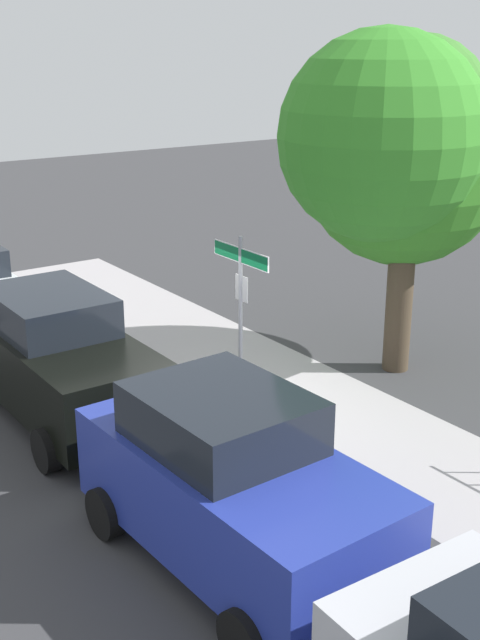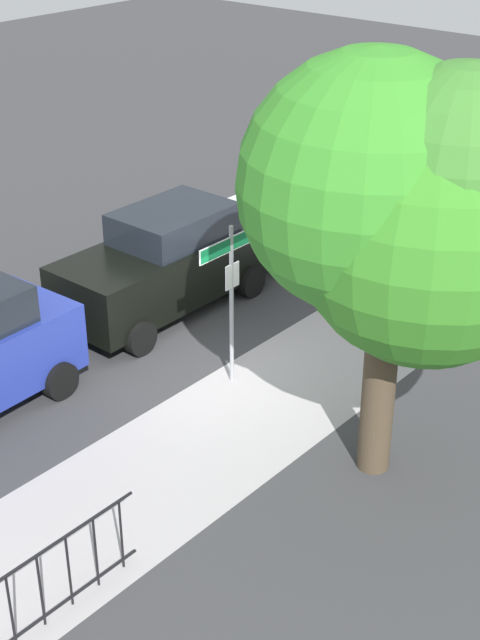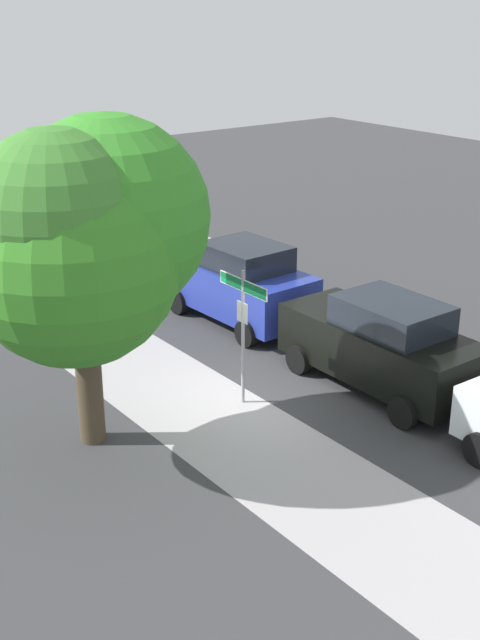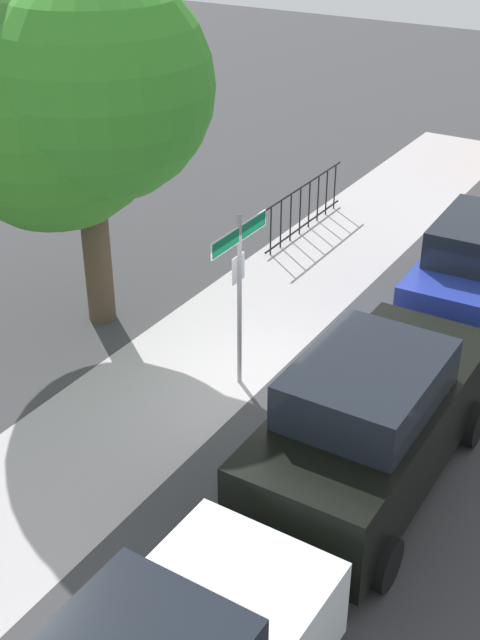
{
  "view_description": "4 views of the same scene",
  "coord_description": "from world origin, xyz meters",
  "px_view_note": "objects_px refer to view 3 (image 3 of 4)",
  "views": [
    {
      "loc": [
        10.21,
        -6.82,
        5.73
      ],
      "look_at": [
        0.37,
        0.1,
        1.6
      ],
      "focal_mm": 46.0,
      "sensor_mm": 36.0,
      "label": 1
    },
    {
      "loc": [
        10.08,
        9.17,
        8.25
      ],
      "look_at": [
        0.37,
        0.93,
        1.5
      ],
      "focal_mm": 51.82,
      "sensor_mm": 36.0,
      "label": 2
    },
    {
      "loc": [
        -11.95,
        9.44,
        7.7
      ],
      "look_at": [
        0.2,
        0.29,
        1.69
      ],
      "focal_mm": 46.18,
      "sensor_mm": 36.0,
      "label": 3
    },
    {
      "loc": [
        -9.41,
        -5.35,
        7.33
      ],
      "look_at": [
        -1.01,
        -0.2,
        1.75
      ],
      "focal_mm": 47.23,
      "sensor_mm": 36.0,
      "label": 4
    }
  ],
  "objects_px": {
    "car_orange": "(60,210)",
    "car_blue": "(241,283)",
    "street_sign": "(243,311)",
    "car_black": "(382,344)",
    "shade_tree": "(84,235)",
    "car_silver": "(144,240)"
  },
  "relations": [
    {
      "from": "car_orange",
      "to": "car_blue",
      "type": "bearing_deg",
      "value": -178.12
    },
    {
      "from": "street_sign",
      "to": "car_black",
      "type": "bearing_deg",
      "value": -114.18
    },
    {
      "from": "car_blue",
      "to": "shade_tree",
      "type": "bearing_deg",
      "value": 118.62
    },
    {
      "from": "shade_tree",
      "to": "car_orange",
      "type": "bearing_deg",
      "value": -22.91
    },
    {
      "from": "street_sign",
      "to": "car_blue",
      "type": "xyz_separation_m",
      "value": [
        3.6,
        -2.66,
        -0.95
      ]
    },
    {
      "from": "car_black",
      "to": "car_orange",
      "type": "bearing_deg",
      "value": 1.71
    },
    {
      "from": "street_sign",
      "to": "car_orange",
      "type": "relative_size",
      "value": 0.62
    },
    {
      "from": "shade_tree",
      "to": "car_blue",
      "type": "distance_m",
      "value": 7.43
    },
    {
      "from": "car_black",
      "to": "car_silver",
      "type": "bearing_deg",
      "value": 0.1
    },
    {
      "from": "car_black",
      "to": "car_silver",
      "type": "xyz_separation_m",
      "value": [
        9.6,
        -0.03,
        0.02
      ]
    },
    {
      "from": "car_silver",
      "to": "car_orange",
      "type": "distance_m",
      "value": 4.82
    },
    {
      "from": "shade_tree",
      "to": "car_silver",
      "type": "relative_size",
      "value": 1.27
    },
    {
      "from": "car_black",
      "to": "car_orange",
      "type": "height_order",
      "value": "car_orange"
    },
    {
      "from": "car_black",
      "to": "car_blue",
      "type": "distance_m",
      "value": 4.8
    },
    {
      "from": "car_blue",
      "to": "street_sign",
      "type": "bearing_deg",
      "value": 141.58
    },
    {
      "from": "car_blue",
      "to": "car_silver",
      "type": "xyz_separation_m",
      "value": [
        4.79,
        -0.06,
        -0.0
      ]
    },
    {
      "from": "shade_tree",
      "to": "car_silver",
      "type": "xyz_separation_m",
      "value": [
        8.26,
        -5.91,
        -3.0
      ]
    },
    {
      "from": "car_silver",
      "to": "car_orange",
      "type": "bearing_deg",
      "value": 6.3
    },
    {
      "from": "street_sign",
      "to": "shade_tree",
      "type": "height_order",
      "value": "shade_tree"
    },
    {
      "from": "shade_tree",
      "to": "car_blue",
      "type": "bearing_deg",
      "value": -59.38
    },
    {
      "from": "shade_tree",
      "to": "car_black",
      "type": "height_order",
      "value": "shade_tree"
    },
    {
      "from": "street_sign",
      "to": "shade_tree",
      "type": "distance_m",
      "value": 3.8
    }
  ]
}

